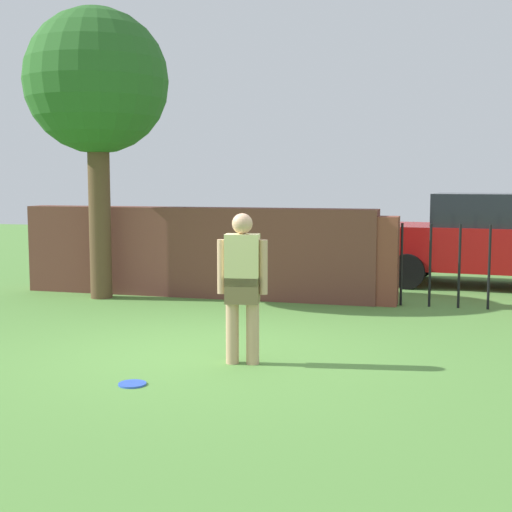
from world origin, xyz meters
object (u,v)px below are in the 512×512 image
person (242,281)px  frisbee_blue (132,384)px  car (490,240)px  tree (97,85)px

person → frisbee_blue: size_ratio=6.00×
car → frisbee_blue: 8.48m
car → frisbee_blue: size_ratio=16.06×
person → tree: bearing=126.0°
car → frisbee_blue: (-3.60, -7.63, -0.85)m
tree → frisbee_blue: (2.71, -4.55, -3.50)m
tree → frisbee_blue: tree is taller
person → frisbee_blue: 1.59m
frisbee_blue → person: bearing=53.0°
car → frisbee_blue: car is taller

